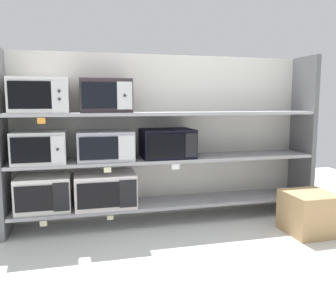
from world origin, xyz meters
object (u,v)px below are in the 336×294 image
Objects in this scene: microwave_3 at (105,145)px; microwave_4 at (167,143)px; microwave_0 at (44,193)px; microwave_5 at (40,95)px; shipping_carton at (309,213)px; microwave_2 at (40,147)px; microwave_6 at (105,96)px; microwave_1 at (105,189)px.

microwave_4 is at bearing -0.03° from microwave_3.
microwave_3 reaches higher than microwave_0.
microwave_5 is 1.18× the size of shipping_carton.
microwave_6 reaches higher than microwave_2.
microwave_4 is at bearing -0.03° from microwave_1.
microwave_1 is at bearing 160.47° from shipping_carton.
microwave_6 is (0.01, 0.00, 0.46)m from microwave_3.
microwave_0 is 1.23m from microwave_4.
microwave_1 is 1.03m from microwave_5.
microwave_4 is 0.74m from microwave_6.
microwave_0 is at bearing 178.61° from microwave_5.
microwave_6 reaches higher than microwave_4.
microwave_3 reaches higher than shipping_carton.
microwave_2 is 1.16m from microwave_4.
shipping_carton is (1.75, -0.62, -0.59)m from microwave_3.
microwave_5 reaches higher than microwave_6.
microwave_0 is 0.55m from microwave_1.
microwave_4 is at bearing -0.02° from microwave_0.
microwave_4 is 1.20× the size of shipping_carton.
shipping_carton is at bearing -15.05° from microwave_2.
microwave_1 is 1.23× the size of microwave_2.
microwave_1 is 0.87m from microwave_6.
microwave_0 is at bearing 179.99° from microwave_3.
microwave_3 is 1.23× the size of shipping_carton.
microwave_4 reaches higher than microwave_0.
microwave_3 is (0.01, -0.00, 0.42)m from microwave_1.
microwave_5 reaches higher than microwave_4.
microwave_0 is 0.70m from microwave_3.
microwave_5 is at bearing -1.39° from microwave_0.
microwave_5 is at bearing 179.99° from microwave_4.
microwave_2 is 0.89× the size of microwave_3.
microwave_0 is 0.87m from microwave_5.
microwave_1 is 1.12× the size of microwave_4.
microwave_6 is (0.02, -0.00, 0.87)m from microwave_1.
microwave_3 is (0.57, 0.00, -0.01)m from microwave_2.
microwave_2 is 0.98× the size of microwave_6.
shipping_carton is at bearing -19.63° from microwave_3.
microwave_4 is (0.59, -0.00, 0.00)m from microwave_3.
microwave_4 is 1.01× the size of microwave_5.
microwave_2 is at bearing -178.66° from microwave_0.
microwave_6 is 1.11× the size of shipping_carton.
microwave_3 is (0.56, -0.00, 0.42)m from microwave_0.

